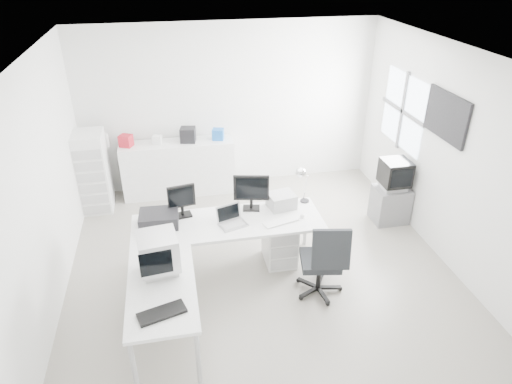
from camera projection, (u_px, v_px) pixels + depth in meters
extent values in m
cube|color=#B0AC9E|center=(259.00, 263.00, 6.24)|extent=(5.00, 5.00, 0.01)
cube|color=white|center=(260.00, 54.00, 4.89)|extent=(5.00, 5.00, 0.01)
cube|color=silver|center=(229.00, 107.00, 7.72)|extent=(5.00, 0.02, 2.80)
cube|color=silver|center=(42.00, 190.00, 5.14)|extent=(0.02, 5.00, 2.80)
cube|color=silver|center=(445.00, 155.00, 6.00)|extent=(0.02, 5.00, 2.80)
cube|color=silver|center=(280.00, 242.00, 6.15)|extent=(0.40, 0.50, 0.60)
cube|color=black|center=(159.00, 219.00, 5.67)|extent=(0.50, 0.40, 0.17)
cube|color=silver|center=(281.00, 222.00, 5.75)|extent=(0.47, 0.26, 0.02)
sphere|color=silver|center=(302.00, 216.00, 5.84)|extent=(0.06, 0.06, 0.06)
cube|color=#A8A8A8|center=(281.00, 201.00, 6.04)|extent=(0.39, 0.35, 0.20)
cube|color=black|center=(162.00, 313.00, 4.33)|extent=(0.49, 0.30, 0.03)
cube|color=slate|center=(390.00, 204.00, 7.07)|extent=(0.52, 0.42, 0.57)
cube|color=silver|center=(179.00, 168.00, 7.78)|extent=(1.88, 0.47, 0.94)
cube|color=#AA1825|center=(126.00, 141.00, 7.37)|extent=(0.24, 0.23, 0.19)
cube|color=silver|center=(157.00, 140.00, 7.47)|extent=(0.17, 0.16, 0.14)
cube|color=black|center=(188.00, 135.00, 7.53)|extent=(0.28, 0.26, 0.24)
cube|color=blue|center=(218.00, 134.00, 7.63)|extent=(0.22, 0.20, 0.18)
cylinder|color=silver|center=(107.00, 140.00, 7.35)|extent=(0.07, 0.07, 0.22)
cube|color=silver|center=(93.00, 172.00, 7.23)|extent=(0.46, 0.55, 1.31)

